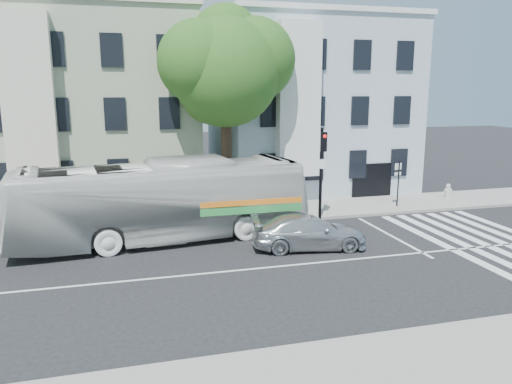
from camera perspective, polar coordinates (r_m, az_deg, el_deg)
name	(u,v)px	position (r m, az deg, el deg)	size (l,w,h in m)	color
ground	(273,267)	(19.32, 1.98, -8.57)	(120.00, 120.00, 0.00)	black
sidewalk_far	(229,215)	(26.70, -3.08, -2.63)	(80.00, 4.00, 0.15)	gray
sidewalk_near	(375,382)	(12.63, 13.44, -20.32)	(80.00, 4.00, 0.15)	gray
building_left	(92,108)	(32.36, -18.27, 9.05)	(12.00, 10.00, 11.00)	#9BA58A
building_right	(307,106)	(34.60, 5.88, 9.72)	(12.00, 10.00, 11.00)	#A3B1C2
street_tree	(226,66)	(26.61, -3.48, 14.17)	(7.30, 5.90, 11.10)	#2D2116
bus	(162,201)	(22.50, -10.64, -0.99)	(13.06, 3.05, 3.64)	silver
sedan	(309,232)	(21.41, 6.09, -4.58)	(4.89, 1.99, 1.42)	silver
hedge	(144,220)	(24.65, -12.71, -3.11)	(8.50, 0.84, 0.70)	#27571C
traffic_signal	(322,161)	(25.46, 7.55, 3.49)	(0.49, 0.55, 4.77)	black
fire_hydrant	(448,190)	(32.72, 21.09, 0.19)	(0.48, 0.28, 0.85)	#B4B4B0
far_sign_pole	(398,177)	(29.14, 15.94, 1.64)	(0.47, 0.22, 2.63)	black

